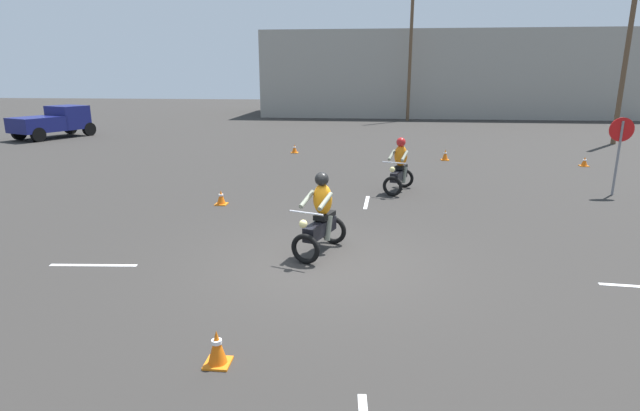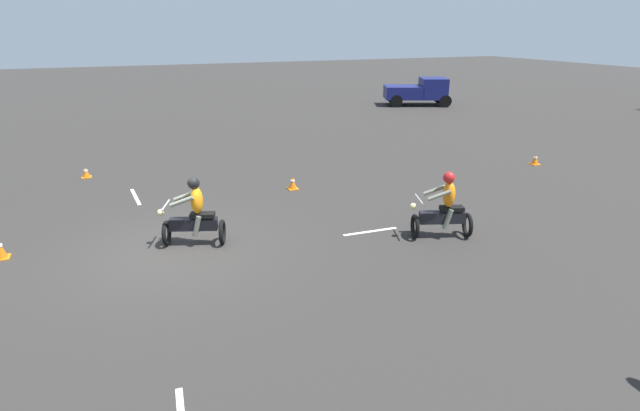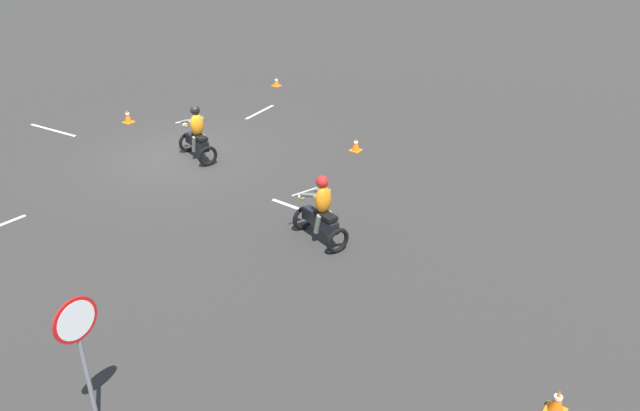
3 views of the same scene
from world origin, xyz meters
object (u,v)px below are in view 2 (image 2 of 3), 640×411
object	(u,v)px
motorcycle_rider_foreground	(194,216)
pickup_truck	(419,91)
traffic_cone_mid_center	(293,183)
traffic_cone_mid_left	(86,173)
traffic_cone_far_center	(0,249)
traffic_cone_near_left	(535,160)
motorcycle_rider_background	(444,209)

from	to	relation	value
motorcycle_rider_foreground	pickup_truck	bearing A→B (deg)	-25.83
pickup_truck	traffic_cone_mid_center	world-z (taller)	pickup_truck
pickup_truck	traffic_cone_mid_left	xyz separation A→B (m)	(9.74, -19.54, -0.75)
motorcycle_rider_foreground	traffic_cone_mid_center	bearing A→B (deg)	-28.71
traffic_cone_far_center	traffic_cone_near_left	bearing A→B (deg)	95.53
traffic_cone_near_left	motorcycle_rider_background	bearing A→B (deg)	-58.86
motorcycle_rider_background	traffic_cone_far_center	world-z (taller)	motorcycle_rider_background
traffic_cone_near_left	traffic_cone_mid_center	world-z (taller)	traffic_cone_mid_center
motorcycle_rider_background	pickup_truck	world-z (taller)	pickup_truck
motorcycle_rider_background	traffic_cone_far_center	bearing A→B (deg)	93.26
traffic_cone_near_left	traffic_cone_mid_center	size ratio (longest dim) A/B	0.95
motorcycle_rider_foreground	traffic_cone_mid_left	size ratio (longest dim) A/B	4.62
traffic_cone_mid_left	traffic_cone_far_center	world-z (taller)	traffic_cone_far_center
motorcycle_rider_foreground	pickup_truck	world-z (taller)	pickup_truck
motorcycle_rider_foreground	traffic_cone_near_left	world-z (taller)	motorcycle_rider_foreground
traffic_cone_mid_center	traffic_cone_far_center	size ratio (longest dim) A/B	0.87
pickup_truck	traffic_cone_near_left	distance (m)	14.84
motorcycle_rider_background	traffic_cone_near_left	world-z (taller)	motorcycle_rider_background
motorcycle_rider_foreground	pickup_truck	xyz separation A→B (m)	(-16.77, 16.96, 0.20)
motorcycle_rider_background	traffic_cone_far_center	size ratio (longest dim) A/B	3.54
motorcycle_rider_background	motorcycle_rider_foreground	bearing A→B (deg)	90.68
pickup_truck	motorcycle_rider_foreground	bearing A→B (deg)	-22.73
traffic_cone_near_left	traffic_cone_mid_center	distance (m)	9.38
traffic_cone_near_left	traffic_cone_mid_left	world-z (taller)	traffic_cone_near_left
traffic_cone_mid_center	motorcycle_rider_foreground	bearing A→B (deg)	-48.20
motorcycle_rider_foreground	traffic_cone_mid_left	distance (m)	7.51
motorcycle_rider_foreground	traffic_cone_mid_left	bearing A→B (deg)	39.67
motorcycle_rider_background	traffic_cone_near_left	xyz separation A→B (m)	(-4.37, 7.23, -0.54)
motorcycle_rider_foreground	traffic_cone_mid_center	size ratio (longest dim) A/B	4.06
motorcycle_rider_foreground	pickup_truck	size ratio (longest dim) A/B	0.36
traffic_cone_mid_left	pickup_truck	bearing A→B (deg)	116.49
traffic_cone_near_left	traffic_cone_far_center	bearing A→B (deg)	-84.47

